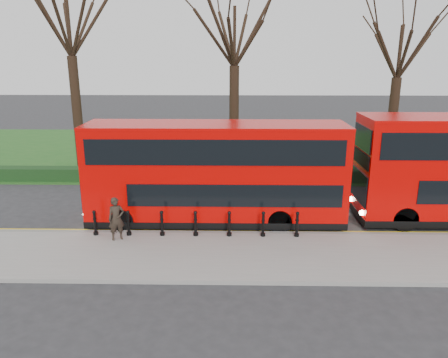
{
  "coord_description": "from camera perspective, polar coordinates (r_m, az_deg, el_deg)",
  "views": [
    {
      "loc": [
        1.88,
        -17.66,
        7.3
      ],
      "look_at": [
        1.54,
        0.5,
        2.0
      ],
      "focal_mm": 35.0,
      "sensor_mm": 36.0,
      "label": 1
    }
  ],
  "objects": [
    {
      "name": "ground",
      "position": [
        19.21,
        -4.66,
        -6.13
      ],
      "size": [
        120.0,
        120.0,
        0.0
      ],
      "primitive_type": "plane",
      "color": "#28282B",
      "rests_on": "ground"
    },
    {
      "name": "bollard_row",
      "position": [
        17.68,
        -3.73,
        -5.87
      ],
      "size": [
        8.3,
        0.15,
        1.0
      ],
      "color": "black",
      "rests_on": "pavement"
    },
    {
      "name": "bus_lead",
      "position": [
        18.87,
        -1.09,
        0.64
      ],
      "size": [
        11.08,
        2.54,
        4.41
      ],
      "color": "#C30301",
      "rests_on": "ground"
    },
    {
      "name": "tree_mid",
      "position": [
        27.69,
        1.39,
        18.91
      ],
      "size": [
        7.55,
        7.55,
        11.8
      ],
      "color": "black",
      "rests_on": "ground"
    },
    {
      "name": "tree_right",
      "position": [
        29.46,
        22.04,
        15.81
      ],
      "size": [
        6.74,
        6.74,
        10.53
      ],
      "color": "black",
      "rests_on": "ground"
    },
    {
      "name": "tree_left",
      "position": [
        29.45,
        -19.7,
        19.38
      ],
      "size": [
        8.23,
        8.23,
        12.86
      ],
      "color": "black",
      "rests_on": "ground"
    },
    {
      "name": "yellow_line_inner",
      "position": [
        18.74,
        -4.8,
        -6.7
      ],
      "size": [
        60.0,
        0.1,
        0.01
      ],
      "primitive_type": "cube",
      "color": "yellow",
      "rests_on": "ground"
    },
    {
      "name": "grass_verge",
      "position": [
        33.52,
        -2.18,
        3.73
      ],
      "size": [
        60.0,
        18.0,
        0.06
      ],
      "primitive_type": "cube",
      "color": "#1C511B",
      "rests_on": "ground"
    },
    {
      "name": "pedestrian",
      "position": [
        17.68,
        -13.88,
        -5.06
      ],
      "size": [
        0.74,
        0.63,
        1.73
      ],
      "primitive_type": "imported",
      "rotation": [
        0.0,
        0.0,
        0.42
      ],
      "color": "black",
      "rests_on": "pavement"
    },
    {
      "name": "yellow_line_outer",
      "position": [
        18.56,
        -4.87,
        -6.94
      ],
      "size": [
        60.0,
        0.1,
        0.01
      ],
      "primitive_type": "cube",
      "color": "yellow",
      "rests_on": "ground"
    },
    {
      "name": "pavement",
      "position": [
        16.45,
        -5.68,
        -9.87
      ],
      "size": [
        60.0,
        4.0,
        0.15
      ],
      "primitive_type": "cube",
      "color": "gray",
      "rests_on": "ground"
    },
    {
      "name": "hedge",
      "position": [
        25.49,
        -3.2,
        0.53
      ],
      "size": [
        60.0,
        0.9,
        0.8
      ],
      "primitive_type": "cube",
      "color": "black",
      "rests_on": "ground"
    },
    {
      "name": "kerb",
      "position": [
        18.26,
        -4.97,
        -7.11
      ],
      "size": [
        60.0,
        0.25,
        0.16
      ],
      "primitive_type": "cube",
      "color": "slate",
      "rests_on": "ground"
    }
  ]
}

